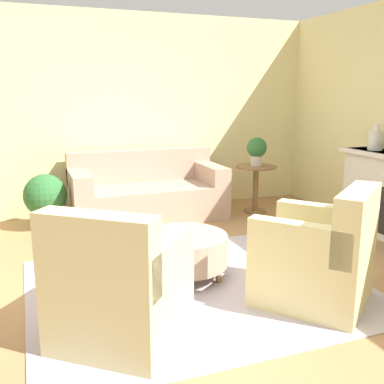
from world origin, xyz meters
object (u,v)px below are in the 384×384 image
armchair_left (119,290)px  potted_plant_floor (45,198)px  potted_plant_on_side_table (257,149)px  vase_mantel_near (376,140)px  ottoman_table (184,250)px  armchair_right (319,259)px  side_table (256,180)px  couch (147,194)px

armchair_left → potted_plant_floor: 2.96m
potted_plant_on_side_table → potted_plant_floor: potted_plant_on_side_table is taller
vase_mantel_near → ottoman_table: bearing=-167.6°
armchair_right → potted_plant_floor: armchair_right is taller
side_table → potted_plant_on_side_table: (0.00, 0.00, 0.45)m
armchair_right → potted_plant_floor: size_ratio=1.62×
couch → vase_mantel_near: 3.02m
potted_plant_floor → armchair_left: bearing=-83.6°
couch → armchair_left: size_ratio=1.80×
couch → potted_plant_on_side_table: bearing=-9.6°
couch → potted_plant_on_side_table: 1.67m
ottoman_table → side_table: size_ratio=1.20×
couch → side_table: 1.57m
armchair_right → side_table: 2.90m
couch → ottoman_table: size_ratio=2.51×
couch → armchair_right: size_ratio=1.80×
side_table → potted_plant_floor: size_ratio=0.97×
potted_plant_floor → ottoman_table: bearing=-61.7°
potted_plant_on_side_table → potted_plant_floor: (-2.88, 0.19, -0.51)m
couch → potted_plant_on_side_table: potted_plant_on_side_table is taller
couch → potted_plant_on_side_table: (1.55, -0.26, 0.59)m
side_table → ottoman_table: bearing=-133.3°
potted_plant_on_side_table → potted_plant_floor: 2.93m
couch → ottoman_table: bearing=-96.0°
ottoman_table → armchair_right: bearing=-45.7°
ottoman_table → potted_plant_floor: 2.35m
armchair_left → potted_plant_floor: bearing=96.4°
potted_plant_floor → armchair_right: bearing=-56.2°
armchair_right → side_table: size_ratio=1.68×
potted_plant_on_side_table → ottoman_table: bearing=-133.3°
vase_mantel_near → couch: bearing=147.9°
potted_plant_floor → potted_plant_on_side_table: bearing=-3.8°
side_table → vase_mantel_near: 1.72m
potted_plant_on_side_table → vase_mantel_near: bearing=-54.4°
ottoman_table → side_table: (1.77, 1.88, 0.20)m
armchair_right → vase_mantel_near: 2.47m
couch → potted_plant_floor: size_ratio=2.92×
armchair_left → armchair_right: bearing=0.0°
armchair_right → armchair_left: bearing=180.0°
armchair_right → vase_mantel_near: bearing=38.8°
armchair_left → ottoman_table: size_ratio=1.39×
armchair_left → ottoman_table: 1.18m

